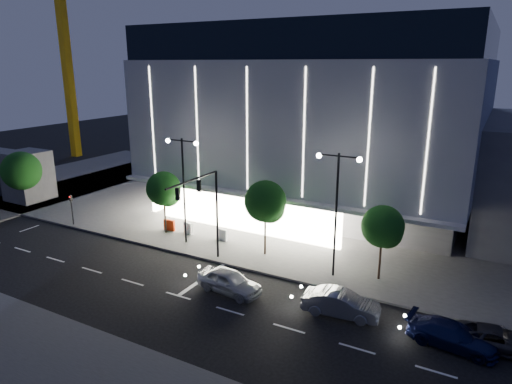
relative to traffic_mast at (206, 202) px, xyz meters
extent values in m
plane|color=black|center=(-1.00, -3.34, -5.03)|extent=(160.00, 160.00, 0.00)
cube|color=#474747|center=(4.00, 20.66, -4.95)|extent=(70.00, 40.00, 0.15)
cube|color=#474747|center=(-31.00, 6.66, -4.95)|extent=(16.00, 50.00, 0.15)
cube|color=#4C4C51|center=(2.00, 20.66, -3.03)|extent=(28.00, 21.00, 4.00)
cube|color=#A1A1A7|center=(2.00, 18.66, 4.47)|extent=(30.00, 25.00, 11.00)
cube|color=black|center=(2.00, 18.66, 11.47)|extent=(29.40, 24.50, 3.00)
cube|color=white|center=(-1.00, 7.36, -3.03)|extent=(18.00, 0.40, 3.60)
cube|color=white|center=(-11.80, 12.66, -3.03)|extent=(0.40, 10.00, 3.60)
cube|color=#A1A1A7|center=(2.00, 6.36, -0.93)|extent=(30.00, 2.00, 0.30)
cube|color=white|center=(2.00, 6.14, 4.47)|extent=(24.00, 0.06, 10.00)
cylinder|color=black|center=(0.00, 1.46, -1.53)|extent=(0.18, 0.18, 7.00)
cylinder|color=black|center=(0.00, -1.44, 1.97)|extent=(0.14, 5.80, 0.14)
cube|color=black|center=(0.00, -0.74, 1.37)|extent=(0.28, 0.18, 0.85)
cube|color=black|center=(0.00, -3.14, 1.37)|extent=(0.28, 0.18, 0.85)
sphere|color=#FF0C0C|center=(-0.12, -0.74, 1.67)|extent=(0.14, 0.14, 0.14)
cylinder|color=black|center=(-4.00, 2.66, -0.53)|extent=(0.16, 0.16, 9.00)
cylinder|color=black|center=(-4.70, 2.66, 3.77)|extent=(1.40, 0.10, 0.10)
cylinder|color=black|center=(-3.30, 2.66, 3.77)|extent=(1.40, 0.10, 0.10)
sphere|color=white|center=(-5.40, 2.66, 3.67)|extent=(0.36, 0.36, 0.36)
sphere|color=white|center=(-2.60, 2.66, 3.67)|extent=(0.36, 0.36, 0.36)
cylinder|color=black|center=(9.00, 2.66, -0.53)|extent=(0.16, 0.16, 9.00)
cylinder|color=black|center=(8.30, 2.66, 3.77)|extent=(1.40, 0.10, 0.10)
cylinder|color=black|center=(9.70, 2.66, 3.77)|extent=(1.40, 0.10, 0.10)
sphere|color=white|center=(7.60, 2.66, 3.67)|extent=(0.36, 0.36, 0.36)
sphere|color=white|center=(10.40, 2.66, 3.67)|extent=(0.36, 0.36, 0.36)
cylinder|color=black|center=(-16.00, 1.16, -3.53)|extent=(0.12, 0.12, 3.00)
cube|color=black|center=(-16.00, 1.16, -2.33)|extent=(0.22, 0.16, 0.55)
sphere|color=#FF0C0C|center=(-16.00, 1.05, -2.18)|extent=(0.10, 0.10, 0.10)
cube|color=gold|center=(-43.00, 24.66, 8.97)|extent=(1.20, 1.20, 28.00)
cylinder|color=black|center=(-7.00, 3.66, -3.14)|extent=(0.16, 0.16, 3.78)
sphere|color=#0F370F|center=(-7.00, 3.66, -0.82)|extent=(3.02, 3.02, 3.02)
sphere|color=#0F370F|center=(-6.70, 3.86, -1.36)|extent=(2.16, 2.16, 2.16)
sphere|color=#0F370F|center=(-7.25, 3.51, -1.14)|extent=(1.94, 1.94, 1.94)
cylinder|color=black|center=(3.00, 3.66, -3.00)|extent=(0.16, 0.16, 4.06)
sphere|color=#0F370F|center=(3.00, 3.66, -0.50)|extent=(3.25, 3.25, 3.25)
sphere|color=#0F370F|center=(3.30, 3.86, -1.08)|extent=(2.32, 2.32, 2.32)
sphere|color=#0F370F|center=(2.75, 3.51, -0.85)|extent=(2.09, 2.09, 2.09)
cylinder|color=black|center=(12.00, 3.66, -3.21)|extent=(0.16, 0.16, 3.64)
sphere|color=#0F370F|center=(12.00, 3.66, -0.97)|extent=(2.91, 2.91, 2.91)
sphere|color=#0F370F|center=(12.30, 3.86, -1.49)|extent=(2.08, 2.08, 2.08)
sphere|color=#0F370F|center=(11.75, 3.51, -1.28)|extent=(1.87, 1.87, 1.87)
imported|color=#B4B7BC|center=(3.67, -2.78, -4.24)|extent=(4.80, 2.38, 1.57)
imported|color=#9B9EA2|center=(11.13, -1.99, -4.26)|extent=(4.79, 2.11, 1.53)
imported|color=#121745|center=(17.39, -2.20, -4.34)|extent=(4.89, 2.42, 1.37)
imported|color=#313136|center=(19.50, -1.35, -4.41)|extent=(4.67, 2.61, 1.24)
cube|color=red|center=(-7.05, 4.23, -4.38)|extent=(1.11, 0.31, 1.00)
cube|color=white|center=(-5.10, 4.44, -4.38)|extent=(1.12, 0.59, 1.00)
cube|color=silver|center=(-1.59, 4.53, -4.38)|extent=(1.13, 0.44, 1.00)
camera|label=1|loc=(18.42, -26.04, 9.69)|focal=32.00mm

